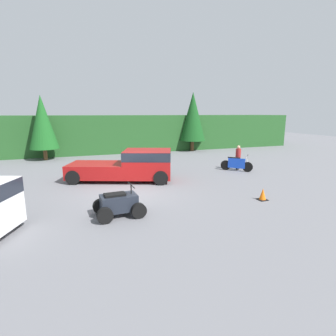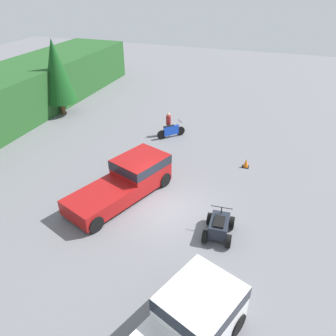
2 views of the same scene
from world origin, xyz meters
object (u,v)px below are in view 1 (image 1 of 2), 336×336
object	(u,v)px
dirt_bike	(237,164)
traffic_cone	(263,195)
pickup_truck_red	(131,165)
rider_person	(238,157)
quad_atv	(119,204)

from	to	relation	value
dirt_bike	traffic_cone	world-z (taller)	dirt_bike
pickup_truck_red	rider_person	xyz separation A→B (m)	(7.69, 0.41, -0.02)
pickup_truck_red	traffic_cone	bearing A→B (deg)	-28.04
quad_atv	traffic_cone	bearing A→B (deg)	-6.40
pickup_truck_red	traffic_cone	world-z (taller)	pickup_truck_red
pickup_truck_red	dirt_bike	bearing A→B (deg)	21.62
pickup_truck_red	traffic_cone	size ratio (longest dim) A/B	11.55
dirt_bike	rider_person	size ratio (longest dim) A/B	0.94
quad_atv	rider_person	xyz separation A→B (m)	(9.33, 5.67, 0.47)
dirt_bike	quad_atv	size ratio (longest dim) A/B	0.84
dirt_bike	quad_atv	bearing A→B (deg)	-104.05
dirt_bike	traffic_cone	bearing A→B (deg)	-68.25
dirt_bike	quad_atv	world-z (taller)	quad_atv
quad_atv	dirt_bike	bearing A→B (deg)	27.47
traffic_cone	rider_person	bearing A→B (deg)	65.11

